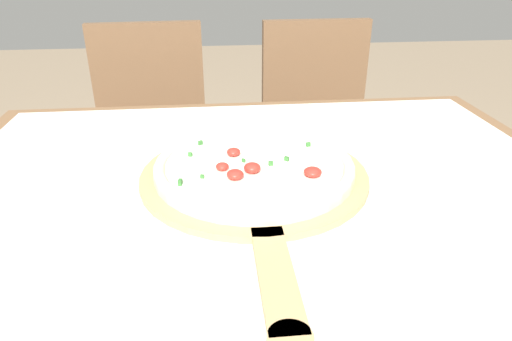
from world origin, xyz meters
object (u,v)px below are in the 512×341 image
Objects in this scene: chair_right at (318,130)px; pizza_peel at (255,180)px; chair_left at (153,136)px; pizza at (254,166)px.

pizza_peel is at bearing -112.20° from chair_right.
chair_left and chair_right have the same top height.
pizza_peel is at bearing -89.96° from pizza.
pizza is 0.89m from chair_right.
pizza_peel is 0.90m from chair_right.
chair_right reaches higher than pizza.
chair_right reaches higher than pizza_peel.
pizza is 0.88m from chair_left.
chair_left is at bearing 109.25° from pizza.
pizza_peel is at bearing -75.04° from chair_left.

